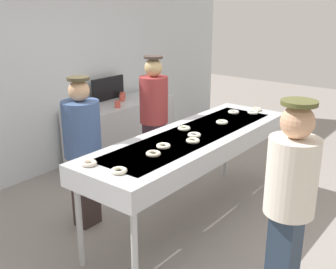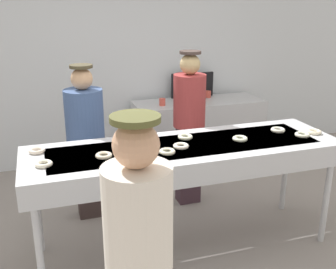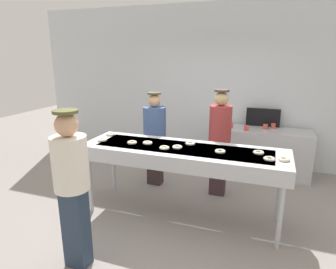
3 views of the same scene
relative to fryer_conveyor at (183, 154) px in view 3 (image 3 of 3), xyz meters
name	(u,v)px [view 3 (image 3 of 3)]	position (x,y,z in m)	size (l,w,h in m)	color
ground_plane	(182,214)	(0.00, 0.00, -0.90)	(16.00, 16.00, 0.00)	gray
back_wall	(218,86)	(0.00, 2.39, 0.68)	(8.00, 0.12, 3.15)	silver
fryer_conveyor	(183,154)	(0.00, 0.00, 0.00)	(2.72, 0.82, 0.99)	#B7BABF
sugar_donut_0	(284,159)	(1.24, -0.07, 0.11)	(0.13, 0.13, 0.03)	#F6EAC9
sugar_donut_1	(111,134)	(-1.21, 0.21, 0.11)	(0.13, 0.13, 0.03)	#F3E1CB
sugar_donut_2	(269,159)	(1.09, -0.11, 0.11)	(0.13, 0.13, 0.03)	white
sugar_donut_3	(177,147)	(-0.06, -0.05, 0.11)	(0.13, 0.13, 0.03)	white
sugar_donut_4	(190,143)	(0.06, 0.16, 0.11)	(0.13, 0.13, 0.03)	white
sugar_donut_5	(220,151)	(0.50, -0.03, 0.11)	(0.13, 0.13, 0.03)	white
sugar_donut_6	(102,140)	(-1.16, -0.10, 0.11)	(0.13, 0.13, 0.03)	white
sugar_donut_7	(148,143)	(-0.50, -0.01, 0.11)	(0.13, 0.13, 0.03)	white
sugar_donut_8	(164,148)	(-0.21, -0.14, 0.11)	(0.13, 0.13, 0.03)	#F1ECC9
sugar_donut_9	(259,152)	(0.96, 0.08, 0.11)	(0.13, 0.13, 0.03)	white
sugar_donut_10	(132,142)	(-0.71, -0.07, 0.11)	(0.13, 0.13, 0.03)	#F3E5C4
worker_baker	(155,133)	(-0.74, 0.84, 0.02)	(0.38, 0.38, 1.59)	#342726
worker_assistant	(220,137)	(0.35, 0.82, 0.06)	(0.34, 0.34, 1.68)	#3C2730
customer_waiting	(72,181)	(-0.75, -1.33, 0.07)	(0.35, 0.35, 1.68)	#27364B
prep_counter	(260,151)	(0.92, 1.94, -0.47)	(1.78, 0.63, 0.85)	#B7BABF
paper_cup_0	(265,127)	(0.98, 1.98, 0.00)	(0.08, 0.08, 0.09)	#CC4C3F
paper_cup_1	(246,128)	(0.66, 1.75, 0.00)	(0.08, 0.08, 0.09)	#CC4C3F
paper_cup_2	(273,126)	(1.12, 2.10, 0.00)	(0.08, 0.08, 0.09)	#CC4C3F
paper_cup_3	(231,125)	(0.37, 1.87, 0.00)	(0.08, 0.08, 0.09)	#CC4C3F
menu_display	(263,117)	(0.92, 2.20, 0.13)	(0.62, 0.04, 0.34)	black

